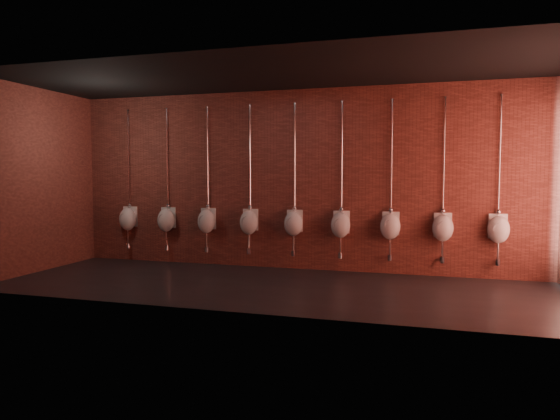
# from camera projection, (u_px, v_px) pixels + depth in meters

# --- Properties ---
(ground) EXTENTS (8.50, 8.50, 0.00)m
(ground) POSITION_uv_depth(u_px,v_px,m) (271.00, 286.00, 7.58)
(ground) COLOR black
(ground) RESTS_ON ground
(room_shell) EXTENTS (8.54, 3.04, 3.22)m
(room_shell) POSITION_uv_depth(u_px,v_px,m) (271.00, 153.00, 7.44)
(room_shell) COLOR black
(room_shell) RESTS_ON ground
(urinal_0) EXTENTS (0.37, 0.33, 2.71)m
(urinal_0) POSITION_uv_depth(u_px,v_px,m) (128.00, 218.00, 9.79)
(urinal_0) COLOR silver
(urinal_0) RESTS_ON ground
(urinal_1) EXTENTS (0.37, 0.33, 2.71)m
(urinal_1) POSITION_uv_depth(u_px,v_px,m) (166.00, 219.00, 9.55)
(urinal_1) COLOR silver
(urinal_1) RESTS_ON ground
(urinal_2) EXTENTS (0.37, 0.33, 2.71)m
(urinal_2) POSITION_uv_depth(u_px,v_px,m) (207.00, 220.00, 9.32)
(urinal_2) COLOR silver
(urinal_2) RESTS_ON ground
(urinal_3) EXTENTS (0.37, 0.33, 2.71)m
(urinal_3) POSITION_uv_depth(u_px,v_px,m) (249.00, 221.00, 9.08)
(urinal_3) COLOR silver
(urinal_3) RESTS_ON ground
(urinal_4) EXTENTS (0.37, 0.33, 2.71)m
(urinal_4) POSITION_uv_depth(u_px,v_px,m) (294.00, 223.00, 8.85)
(urinal_4) COLOR silver
(urinal_4) RESTS_ON ground
(urinal_5) EXTENTS (0.37, 0.33, 2.71)m
(urinal_5) POSITION_uv_depth(u_px,v_px,m) (341.00, 224.00, 8.62)
(urinal_5) COLOR silver
(urinal_5) RESTS_ON ground
(urinal_6) EXTENTS (0.37, 0.33, 2.71)m
(urinal_6) POSITION_uv_depth(u_px,v_px,m) (390.00, 225.00, 8.38)
(urinal_6) COLOR silver
(urinal_6) RESTS_ON ground
(urinal_7) EXTENTS (0.37, 0.33, 2.71)m
(urinal_7) POSITION_uv_depth(u_px,v_px,m) (443.00, 227.00, 8.15)
(urinal_7) COLOR silver
(urinal_7) RESTS_ON ground
(urinal_8) EXTENTS (0.37, 0.33, 2.71)m
(urinal_8) POSITION_uv_depth(u_px,v_px,m) (498.00, 228.00, 7.92)
(urinal_8) COLOR silver
(urinal_8) RESTS_ON ground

